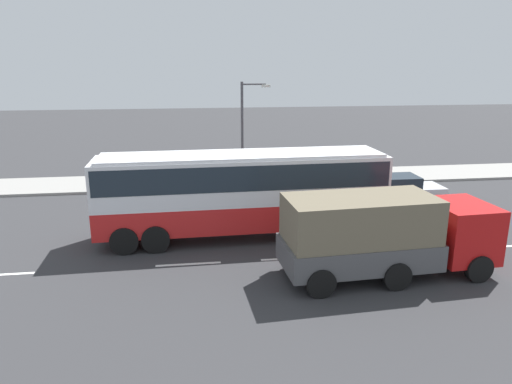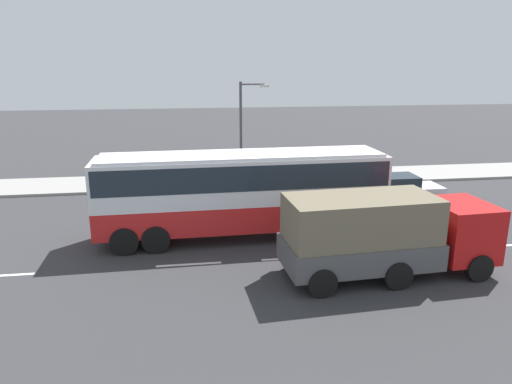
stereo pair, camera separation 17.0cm
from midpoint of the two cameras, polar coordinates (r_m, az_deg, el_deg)
ground_plane at (r=20.67m, az=-2.72°, el=-5.15°), size 120.00×120.00×0.00m
sidewalk_curb at (r=29.87m, az=-4.43°, el=1.42°), size 80.00×4.00×0.15m
lane_centreline at (r=18.62m, az=8.55°, el=-7.67°), size 37.50×0.16×0.01m
coach_bus at (r=19.74m, az=-1.39°, el=0.70°), size 12.04×2.84×3.63m
cargo_truck at (r=16.97m, az=15.47°, el=-4.73°), size 7.54×2.99×2.89m
car_silver_hatch at (r=26.01m, az=16.99°, el=0.34°), size 4.36×1.92×1.53m
pedestrian_near_curb at (r=29.77m, az=-3.98°, el=3.28°), size 0.32×0.32×1.56m
street_lamp at (r=27.84m, az=-1.10°, el=7.95°), size 1.71×0.24×6.03m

